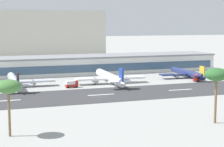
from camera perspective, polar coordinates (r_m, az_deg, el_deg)
The scene contains 14 objects.
ground_plane at distance 166.68m, azimuth -1.89°, elevation -3.36°, with size 1400.00×1400.00×0.00m, color #9E9E99.
runway_strip at distance 169.83m, azimuth -2.23°, elevation -3.15°, with size 800.00×33.91×0.08m, color #38383A.
runway_centreline_dash_3 at distance 163.13m, azimuth -15.24°, elevation -3.83°, with size 12.00×1.20×0.01m, color white.
runway_centreline_dash_4 at distance 170.38m, azimuth -1.61°, elevation -3.10°, with size 12.00×1.20×0.01m, color white.
runway_centreline_dash_5 at distance 185.60m, azimuth 9.94°, elevation -2.33°, with size 12.00×1.20×0.01m, color white.
terminal_building at distance 243.07m, azimuth -3.99°, elevation 1.33°, with size 169.65×26.57×10.88m.
distant_hotel_block at distance 343.84m, azimuth -11.78°, elevation 5.51°, with size 123.30×38.89×41.23m, color beige.
airliner_black_tail_gate_0 at distance 194.07m, azimuth -13.97°, elevation -1.16°, with size 38.83×44.72×9.34m.
airliner_navy_tail_gate_1 at distance 200.21m, azimuth -0.18°, elevation -0.62°, with size 36.47×47.55×9.92m.
airliner_gold_tail_gate_2 at distance 225.13m, azimuth 11.08°, elevation 0.00°, with size 33.68×39.72×8.29m.
service_fuel_truck_0 at distance 216.20m, azimuth 12.29°, elevation -0.50°, with size 7.78×7.92×3.95m.
service_box_truck_1 at distance 189.93m, azimuth -5.88°, elevation -1.52°, with size 6.25×3.28×3.25m.
palm_tree_0 at distance 110.26m, azimuth -14.83°, elevation -1.96°, with size 7.02×7.02×15.85m.
palm_tree_2 at distance 124.77m, azimuth 14.94°, elevation -0.28°, with size 7.35×7.35×17.34m.
Camera 1 is at (-48.25, -156.46, 31.22)m, focal length 62.93 mm.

